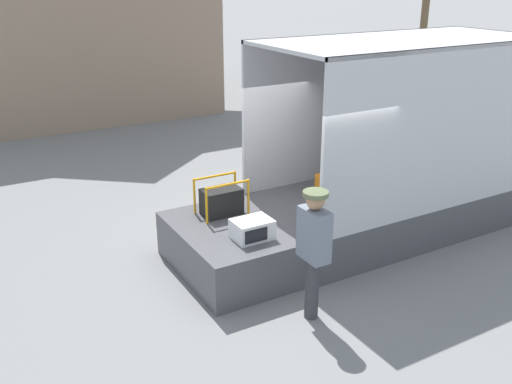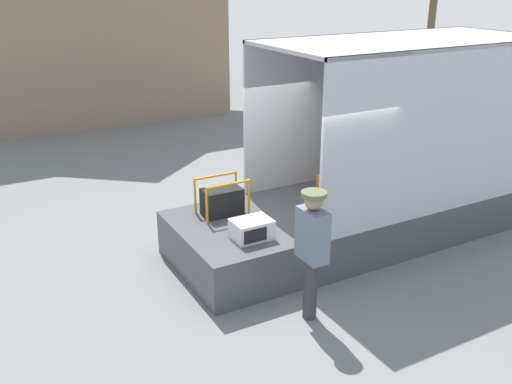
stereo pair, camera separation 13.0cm
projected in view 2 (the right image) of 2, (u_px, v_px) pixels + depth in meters
The scene contains 6 objects.
ground_plane at pixel (277, 256), 9.04m from camera, with size 160.00×160.00×0.00m, color gray.
box_truck at pixel (468, 157), 10.53m from camera, with size 6.76×2.23×3.24m.
tailgate_deck at pixel (232, 247), 8.56m from camera, with size 1.59×2.12×0.71m, color #4C4C51.
microwave at pixel (252, 229), 7.99m from camera, with size 0.55×0.42×0.28m.
portable_generator at pixel (223, 200), 8.79m from camera, with size 0.74×0.47×0.57m.
worker_person at pixel (312, 242), 7.07m from camera, with size 0.32×0.44×1.76m.
Camera 2 is at (-4.20, -6.89, 4.23)m, focal length 40.00 mm.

